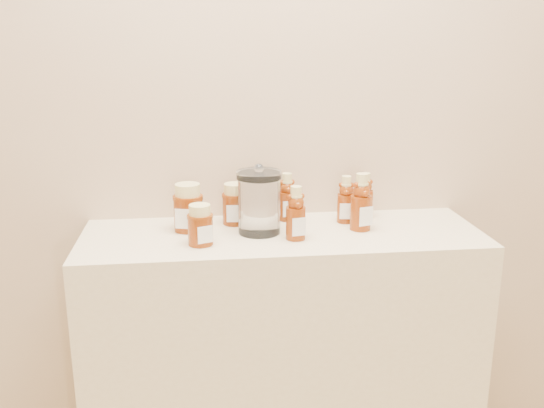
{
  "coord_description": "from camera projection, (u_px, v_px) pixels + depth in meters",
  "views": [
    {
      "loc": [
        -0.23,
        -0.16,
        1.48
      ],
      "look_at": [
        -0.04,
        1.52,
        1.0
      ],
      "focal_mm": 40.0,
      "sensor_mm": 36.0,
      "label": 1
    }
  ],
  "objects": [
    {
      "name": "bear_bottle_back_left",
      "position": [
        287.0,
        194.0,
        1.92
      ],
      "size": [
        0.06,
        0.06,
        0.17
      ],
      "primitive_type": null,
      "rotation": [
        0.0,
        0.0,
        0.1
      ],
      "color": "#692408",
      "rests_on": "display_table"
    },
    {
      "name": "display_table",
      "position": [
        282.0,
        366.0,
        1.94
      ],
      "size": [
        1.2,
        0.4,
        0.9
      ],
      "primitive_type": "cube",
      "color": "beige",
      "rests_on": "ground"
    },
    {
      "name": "bear_bottle_front_right",
      "position": [
        361.0,
        198.0,
        1.82
      ],
      "size": [
        0.08,
        0.08,
        0.2
      ],
      "primitive_type": null,
      "rotation": [
        0.0,
        0.0,
        0.28
      ],
      "color": "#692408",
      "rests_on": "display_table"
    },
    {
      "name": "glass_canister",
      "position": [
        259.0,
        200.0,
        1.79
      ],
      "size": [
        0.16,
        0.16,
        0.2
      ],
      "primitive_type": null,
      "rotation": [
        0.0,
        0.0,
        -0.21
      ],
      "color": "white",
      "rests_on": "display_table"
    },
    {
      "name": "bear_bottle_back_right",
      "position": [
        365.0,
        192.0,
        1.95
      ],
      "size": [
        0.07,
        0.07,
        0.17
      ],
      "primitive_type": null,
      "rotation": [
        0.0,
        0.0,
        -0.28
      ],
      "color": "#692408",
      "rests_on": "display_table"
    },
    {
      "name": "wall_back",
      "position": [
        275.0,
        75.0,
        1.88
      ],
      "size": [
        3.5,
        0.02,
        2.7
      ],
      "primitive_type": "cube",
      "color": "tan",
      "rests_on": "ground"
    },
    {
      "name": "bear_bottle_front_left",
      "position": [
        296.0,
        209.0,
        1.74
      ],
      "size": [
        0.07,
        0.07,
        0.18
      ],
      "primitive_type": null,
      "rotation": [
        0.0,
        0.0,
        0.18
      ],
      "color": "#692408",
      "rests_on": "display_table"
    },
    {
      "name": "honey_jar_front",
      "position": [
        200.0,
        225.0,
        1.7
      ],
      "size": [
        0.1,
        0.1,
        0.12
      ],
      "primitive_type": null,
      "rotation": [
        0.0,
        0.0,
        0.37
      ],
      "color": "#692408",
      "rests_on": "display_table"
    },
    {
      "name": "honey_jar_left",
      "position": [
        188.0,
        207.0,
        1.82
      ],
      "size": [
        0.11,
        0.11,
        0.14
      ],
      "primitive_type": null,
      "rotation": [
        0.0,
        0.0,
        -0.29
      ],
      "color": "#692408",
      "rests_on": "display_table"
    },
    {
      "name": "bear_bottle_back_mid",
      "position": [
        346.0,
        196.0,
        1.9
      ],
      "size": [
        0.07,
        0.07,
        0.17
      ],
      "primitive_type": null,
      "rotation": [
        0.0,
        0.0,
        -0.2
      ],
      "color": "#692408",
      "rests_on": "display_table"
    },
    {
      "name": "honey_jar_back",
      "position": [
        235.0,
        204.0,
        1.89
      ],
      "size": [
        0.09,
        0.09,
        0.13
      ],
      "primitive_type": null,
      "rotation": [
        0.0,
        0.0,
        -0.1
      ],
      "color": "#692408",
      "rests_on": "display_table"
    }
  ]
}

